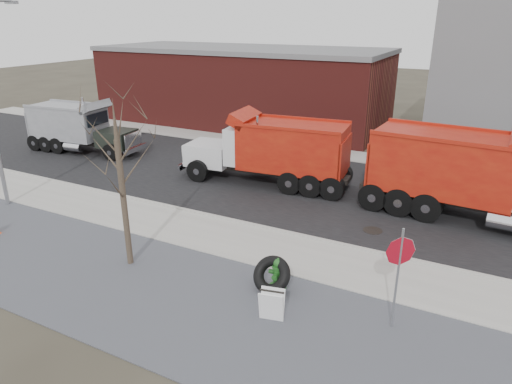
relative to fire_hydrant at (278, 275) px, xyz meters
The scene contains 15 objects.
ground 2.32m from the fire_hydrant, 130.52° to the left, with size 120.00×120.00×0.00m, color #383328.
gravel_verge 2.34m from the fire_hydrant, 129.98° to the right, with size 60.00×5.00×0.03m, color slate.
sidewalk 2.51m from the fire_hydrant, 126.76° to the left, with size 60.00×2.50×0.06m, color #9E9B93.
curb 3.62m from the fire_hydrant, 114.28° to the left, with size 60.00×0.15×0.11m, color #9E9B93.
road 8.18m from the fire_hydrant, 100.45° to the left, with size 60.00×9.40×0.02m, color black.
far_sidewalk 13.82m from the fire_hydrant, 96.16° to the left, with size 60.00×2.00×0.06m, color #9E9B93.
building_brick 22.08m from the fire_hydrant, 121.50° to the left, with size 20.20×8.20×5.30m.
bare_tree 5.55m from the fire_hydrant, 169.51° to the right, with size 3.20×3.20×5.20m.
fire_hydrant is the anchor object (origin of this frame).
truck_tire 0.22m from the fire_hydrant, 118.99° to the right, with size 1.22×1.07×1.06m.
stop_sign 3.57m from the fire_hydrant, ahead, with size 0.61×0.47×2.73m.
sandwich_board 1.51m from the fire_hydrant, 71.18° to the right, with size 0.69×0.51×0.86m.
dump_truck_red_a 8.95m from the fire_hydrant, 59.41° to the left, with size 9.05×3.04×3.62m.
dump_truck_red_b 8.74m from the fire_hydrant, 116.38° to the left, with size 7.85×2.94×3.29m.
dump_truck_grey 17.66m from the fire_hydrant, 154.31° to the left, with size 6.58×2.60×2.93m.
Camera 1 is at (6.05, -11.95, 7.27)m, focal length 32.00 mm.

